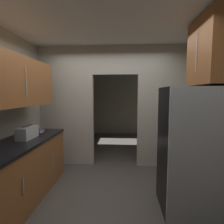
% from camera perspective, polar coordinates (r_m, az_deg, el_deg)
% --- Properties ---
extents(ground, '(20.00, 20.00, 0.00)m').
position_cam_1_polar(ground, '(3.09, -2.46, -25.88)').
color(ground, '#47423D').
extents(kitchen_overhead_slab, '(3.65, 6.95, 0.06)m').
position_cam_1_polar(kitchen_overhead_slab, '(3.26, -1.73, 24.78)').
color(kitchen_overhead_slab, silver).
extents(kitchen_partition, '(3.25, 0.12, 2.65)m').
position_cam_1_polar(kitchen_partition, '(4.11, -0.66, 2.93)').
color(kitchen_partition, '#ADA899').
rests_on(kitchen_partition, ground).
extents(adjoining_room_shell, '(3.25, 3.39, 2.65)m').
position_cam_1_polar(adjoining_room_shell, '(6.33, 1.20, 3.03)').
color(adjoining_room_shell, gray).
rests_on(adjoining_room_shell, ground).
extents(refrigerator, '(0.77, 0.76, 1.71)m').
position_cam_1_polar(refrigerator, '(2.79, 23.18, -10.74)').
color(refrigerator, black).
rests_on(refrigerator, ground).
extents(lower_cabinet_run, '(0.70, 2.13, 0.91)m').
position_cam_1_polar(lower_cabinet_run, '(3.21, -27.01, -16.23)').
color(lower_cabinet_run, brown).
rests_on(lower_cabinet_run, ground).
extents(upper_cabinet_counterside, '(0.36, 1.91, 0.72)m').
position_cam_1_polar(upper_cabinet_counterside, '(2.99, -28.17, 8.33)').
color(upper_cabinet_counterside, brown).
extents(upper_cabinet_fridgeside, '(0.36, 0.85, 0.90)m').
position_cam_1_polar(upper_cabinet_fridgeside, '(2.92, 28.18, 16.23)').
color(upper_cabinet_fridgeside, brown).
extents(boombox, '(0.20, 0.40, 0.21)m').
position_cam_1_polar(boombox, '(3.24, -24.85, -5.84)').
color(boombox, '#B2B2B7').
rests_on(boombox, lower_cabinet_run).
extents(book_stack, '(0.13, 0.17, 0.07)m').
position_cam_1_polar(book_stack, '(3.57, -21.63, -5.66)').
color(book_stack, '#8C3893').
rests_on(book_stack, lower_cabinet_run).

